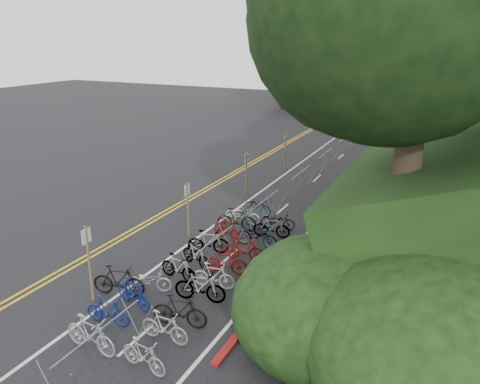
{
  "coord_description": "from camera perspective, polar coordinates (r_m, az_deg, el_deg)",
  "views": [
    {
      "loc": [
        10.83,
        -11.04,
        8.44
      ],
      "look_at": [
        1.64,
        8.04,
        1.3
      ],
      "focal_mm": 35.0,
      "sensor_mm": 36.0,
      "label": 1
    }
  ],
  "objects": [
    {
      "name": "bike_valet",
      "position": [
        17.76,
        -3.75,
        -8.01
      ],
      "size": [
        3.17,
        13.48,
        1.1
      ],
      "color": "#9E9EA3",
      "rests_on": "ground"
    },
    {
      "name": "signposts_rest",
      "position": [
        27.95,
        3.4,
        4.07
      ],
      "size": [
        0.08,
        18.4,
        2.5
      ],
      "color": "brown",
      "rests_on": "ground"
    },
    {
      "name": "red_curb",
      "position": [
        25.06,
        12.4,
        -1.39
      ],
      "size": [
        0.25,
        28.0,
        0.1
      ],
      "primitive_type": "cube",
      "color": "maroon",
      "rests_on": "ground"
    },
    {
      "name": "signpost_near",
      "position": [
        16.09,
        -17.95,
        -7.77
      ],
      "size": [
        0.08,
        0.4,
        2.7
      ],
      "color": "brown",
      "rests_on": "ground"
    },
    {
      "name": "ground",
      "position": [
        17.62,
        -16.67,
        -10.85
      ],
      "size": [
        120.0,
        120.0,
        0.0
      ],
      "primitive_type": "plane",
      "color": "black",
      "rests_on": "ground"
    },
    {
      "name": "bike_racks_rest",
      "position": [
        26.4,
        7.36,
        1.77
      ],
      "size": [
        1.14,
        23.0,
        1.17
      ],
      "color": "gray",
      "rests_on": "ground"
    },
    {
      "name": "road_markings",
      "position": [
        24.94,
        -0.03,
        -1.14
      ],
      "size": [
        7.47,
        80.0,
        0.01
      ],
      "color": "gold",
      "rests_on": "ground"
    },
    {
      "name": "bike_rack_front",
      "position": [
        13.37,
        -16.67,
        -16.85
      ],
      "size": [
        1.13,
        3.29,
        1.14
      ],
      "color": "gray",
      "rests_on": "ground"
    },
    {
      "name": "bike_front",
      "position": [
        16.59,
        -14.59,
        -10.39
      ],
      "size": [
        0.98,
        1.93,
        1.12
      ],
      "primitive_type": "imported",
      "rotation": [
        0.0,
        0.0,
        1.83
      ],
      "color": "black",
      "rests_on": "ground"
    }
  ]
}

